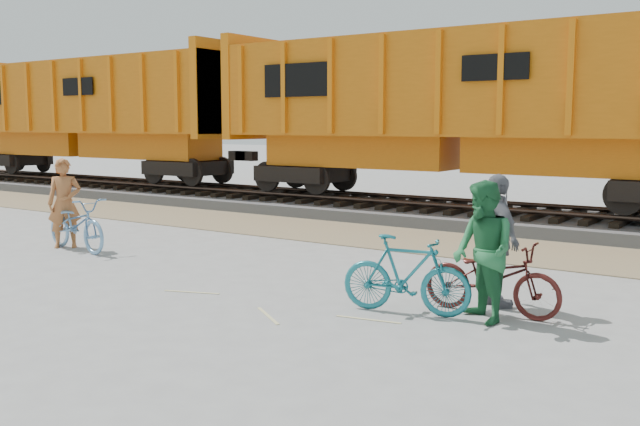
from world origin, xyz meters
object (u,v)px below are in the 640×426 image
Objects in this scene: hopper_car_left at (90,112)px; bicycle_teal at (406,275)px; bicycle_blue at (77,224)px; person_woman at (496,241)px; bicycle_maroon at (492,278)px; person_solo at (65,203)px; person_man at (483,252)px; hopper_car_center at (464,106)px.

hopper_car_left is 7.87× the size of bicycle_teal.
bicycle_blue is 1.10× the size of person_woman.
bicycle_blue is 8.71m from bicycle_maroon.
person_solo is at bearing 74.20° from bicycle_teal.
bicycle_maroon is at bearing -23.82° from hopper_car_left.
hopper_car_left is 7.62× the size of person_man.
hopper_car_center is at bearing -20.44° from bicycle_blue.
bicycle_teal is 8.29m from person_solo.
hopper_car_center is 9.99m from bicycle_blue.
bicycle_maroon is 1.01× the size of person_woman.
bicycle_teal is at bearing -71.18° from hopper_car_center.
person_woman is at bearing 139.16° from person_man.
bicycle_blue is at bearing 43.76° from person_woman.
person_man is at bearing -175.97° from bicycle_maroon.
person_solo is 1.01× the size of person_man.
hopper_car_center reaches higher than bicycle_maroon.
person_solo is at bearing 88.61° from bicycle_maroon.
hopper_car_center is 7.62× the size of person_man.
bicycle_blue is at bearing -142.73° from person_man.
hopper_car_center is 7.87× the size of bicycle_teal.
person_solo is (-0.50, 0.10, 0.39)m from bicycle_blue.
person_man is at bearing -65.22° from hopper_car_center.
hopper_car_left is at bearing 180.00° from hopper_car_center.
bicycle_blue is at bearing 74.64° from bicycle_teal.
person_woman reaches higher than bicycle_teal.
hopper_car_center is at bearing 24.45° from bicycle_maroon.
bicycle_maroon is at bearing -64.32° from hopper_car_center.
bicycle_blue is 8.64m from person_woman.
hopper_car_center reaches higher than person_man.
bicycle_teal is at bearing 122.28° from bicycle_maroon.
hopper_car_left is 20.67m from person_woman.
bicycle_blue is 1.11× the size of person_solo.
hopper_car_left is at bearing 93.51° from person_solo.
person_man is at bearing -89.90° from bicycle_teal.
person_man reaches higher than bicycle_maroon.
hopper_car_left is 6.81× the size of bicycle_blue.
person_woman is at bearing 12.81° from bicycle_maroon.
bicycle_blue is at bearing -39.39° from hopper_car_left.
bicycle_maroon is (4.04, -8.41, -2.51)m from hopper_car_center.
person_solo is at bearing -143.22° from person_man.
hopper_car_center is at bearing -23.17° from person_woman.
bicycle_blue reaches higher than bicycle_teal.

